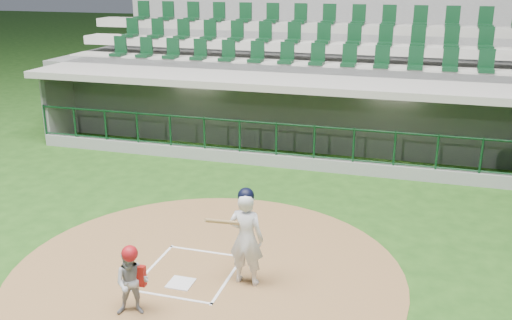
{
  "coord_description": "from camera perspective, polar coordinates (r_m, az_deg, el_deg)",
  "views": [
    {
      "loc": [
        3.79,
        -8.8,
        5.24
      ],
      "look_at": [
        0.41,
        2.6,
        1.3
      ],
      "focal_mm": 40.0,
      "sensor_mm": 36.0,
      "label": 1
    }
  ],
  "objects": [
    {
      "name": "dirt_circle",
      "position": [
        10.65,
        -4.93,
        -11.17
      ],
      "size": [
        7.2,
        7.2,
        0.01
      ],
      "primitive_type": "cylinder",
      "color": "brown",
      "rests_on": "ground"
    },
    {
      "name": "ground",
      "position": [
        10.92,
        -6.04,
        -10.46
      ],
      "size": [
        120.0,
        120.0,
        0.0
      ],
      "primitive_type": "plane",
      "color": "#1E4513",
      "rests_on": "ground"
    },
    {
      "name": "batter",
      "position": [
        9.9,
        -1.01,
        -7.64
      ],
      "size": [
        0.86,
        0.87,
        1.79
      ],
      "color": "silver",
      "rests_on": "dirt_circle"
    },
    {
      "name": "dugout_structure",
      "position": [
        17.6,
        3.58,
        4.22
      ],
      "size": [
        16.4,
        3.7,
        3.0
      ],
      "color": "gray",
      "rests_on": "ground"
    },
    {
      "name": "seating_deck",
      "position": [
        20.42,
        5.59,
        7.49
      ],
      "size": [
        17.0,
        6.72,
        5.15
      ],
      "color": "slate",
      "rests_on": "ground"
    },
    {
      "name": "catcher",
      "position": [
        9.4,
        -12.31,
        -11.68
      ],
      "size": [
        0.65,
        0.58,
        1.2
      ],
      "color": "#96969C",
      "rests_on": "dirt_circle"
    },
    {
      "name": "batter_box_chalk",
      "position": [
        10.67,
        -6.66,
        -11.11
      ],
      "size": [
        1.55,
        1.8,
        0.01
      ],
      "color": "white",
      "rests_on": "ground"
    },
    {
      "name": "home_plate",
      "position": [
        10.35,
        -7.54,
        -12.12
      ],
      "size": [
        0.43,
        0.43,
        0.02
      ],
      "primitive_type": "cube",
      "color": "silver",
      "rests_on": "dirt_circle"
    }
  ]
}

